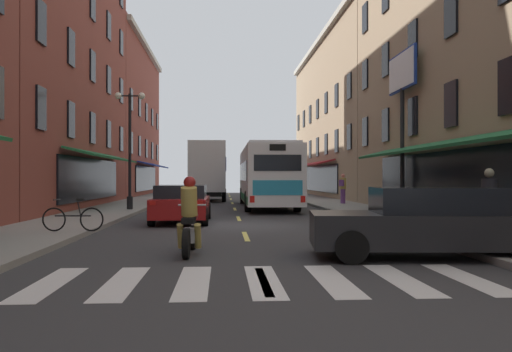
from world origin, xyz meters
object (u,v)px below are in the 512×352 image
transit_bus (267,176)px  street_lamp_twin (130,145)px  sedan_mid (432,222)px  billboard_sign (402,88)px  box_truck (208,172)px  sedan_near (214,188)px  sedan_far (182,203)px  pedestrian_near (343,188)px  bicycle_near (73,218)px  pedestrian_mid (489,203)px  motorcycle_rider (190,221)px

transit_bus → street_lamp_twin: (-6.76, -3.60, 1.46)m
sedan_mid → street_lamp_twin: bearing=119.7°
billboard_sign → box_truck: bearing=120.0°
sedan_near → street_lamp_twin: 22.85m
sedan_mid → street_lamp_twin: 17.55m
sedan_far → box_truck: bearing=88.5°
pedestrian_near → bicycle_near: bearing=-93.9°
billboard_sign → bicycle_near: (-11.83, -7.46, -4.97)m
transit_bus → street_lamp_twin: size_ratio=2.27×
pedestrian_mid → sedan_mid: bearing=-93.4°
transit_bus → sedan_mid: size_ratio=2.53×
sedan_near → transit_bus: bearing=-80.6°
motorcycle_rider → sedan_far: bearing=95.4°
billboard_sign → box_truck: 17.70m
pedestrian_near → pedestrian_mid: pedestrian_near is taller
pedestrian_mid → sedan_near: bearing=147.6°
sedan_near → motorcycle_rider: size_ratio=2.24×
box_truck → pedestrian_near: bearing=-41.2°
transit_bus → sedan_near: (-3.13, 18.83, -1.02)m
transit_bus → street_lamp_twin: 7.80m
pedestrian_mid → street_lamp_twin: (-10.69, 13.34, 2.16)m
sedan_mid → transit_bus: bearing=95.6°
motorcycle_rider → bicycle_near: bearing=132.6°
pedestrian_mid → pedestrian_near: bearing=134.6°
bicycle_near → sedan_near: bearing=84.1°
billboard_sign → sedan_mid: billboard_sign is taller
billboard_sign → sedan_near: (-8.42, 25.51, -4.76)m
bicycle_near → street_lamp_twin: (-0.21, 10.54, 2.68)m
sedan_near → bicycle_near: bearing=-95.9°
street_lamp_twin → box_truck: bearing=74.3°
bicycle_near → pedestrian_near: size_ratio=1.00×
billboard_sign → pedestrian_mid: bearing=-97.6°
sedan_near → sedan_mid: size_ratio=0.94×
pedestrian_mid → bicycle_near: bearing=-148.5°
billboard_sign → pedestrian_mid: size_ratio=4.02×
billboard_sign → sedan_far: (-9.17, -2.95, -4.77)m
sedan_far → pedestrian_near: bearing=52.7°
pedestrian_near → pedestrian_mid: (-0.61, -18.36, -0.03)m
box_truck → sedan_near: bearing=88.5°
motorcycle_rider → street_lamp_twin: 14.94m
motorcycle_rider → bicycle_near: (-3.44, 3.74, -0.21)m
billboard_sign → sedan_far: bearing=-162.2°
sedan_far → motorcycle_rider: (0.78, -8.24, 0.01)m
transit_bus → street_lamp_twin: bearing=-151.9°
billboard_sign → sedan_mid: bearing=-106.0°
sedan_near → motorcycle_rider: motorcycle_rider is taller
pedestrian_near → street_lamp_twin: size_ratio=0.31×
box_truck → sedan_far: box_truck is taller
sedan_mid → bicycle_near: 9.55m
billboard_sign → pedestrian_near: bearing=95.3°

